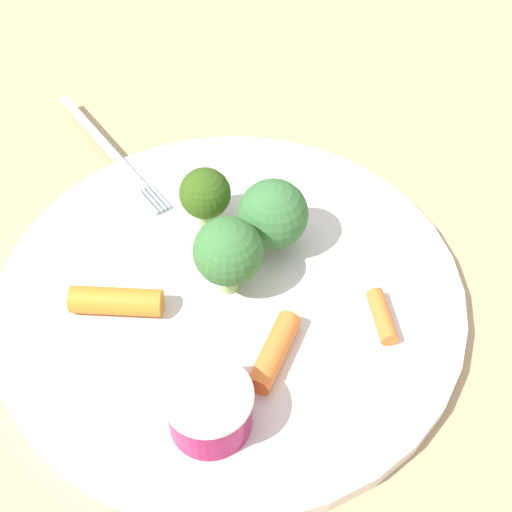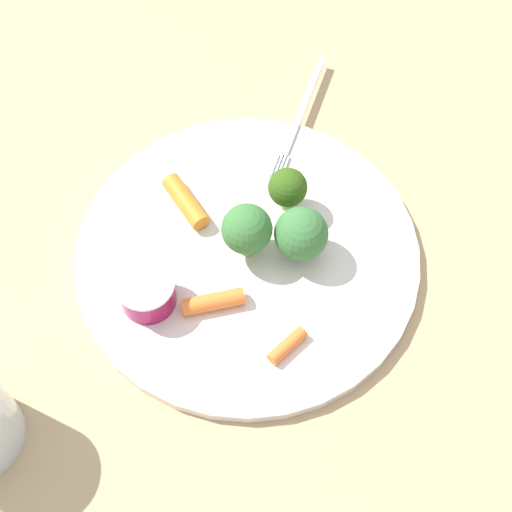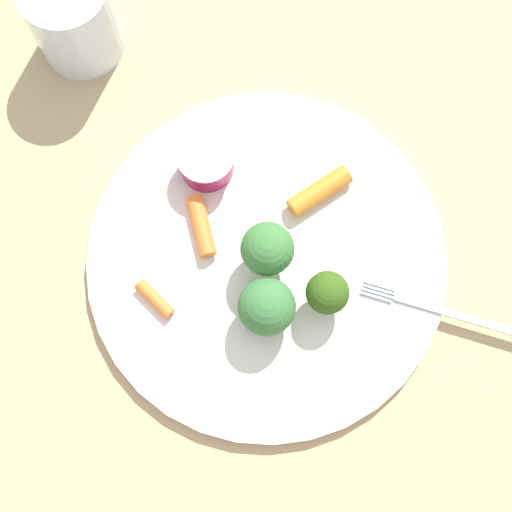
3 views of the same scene
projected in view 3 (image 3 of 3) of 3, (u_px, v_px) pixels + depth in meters
name	position (u px, v px, depth m)	size (l,w,h in m)	color
ground_plane	(267.00, 262.00, 0.67)	(2.40, 2.40, 0.00)	tan
plate	(267.00, 260.00, 0.66)	(0.31, 0.31, 0.01)	silver
sauce_cup	(206.00, 161.00, 0.66)	(0.05, 0.05, 0.03)	#9D124C
broccoli_floret_0	(267.00, 307.00, 0.61)	(0.05, 0.05, 0.06)	#98BB70
broccoli_floret_1	(327.00, 293.00, 0.62)	(0.04, 0.04, 0.05)	#91C166
broccoli_floret_2	(268.00, 249.00, 0.62)	(0.04, 0.04, 0.06)	#8CB46A
carrot_stick_0	(319.00, 191.00, 0.66)	(0.02, 0.02, 0.06)	orange
carrot_stick_1	(201.00, 226.00, 0.65)	(0.02, 0.02, 0.05)	orange
carrot_stick_2	(155.00, 299.00, 0.64)	(0.01, 0.01, 0.04)	orange
fork	(454.00, 314.00, 0.64)	(0.11, 0.14, 0.00)	#ACBBC3
drinking_glass	(73.00, 18.00, 0.67)	(0.08, 0.08, 0.09)	silver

